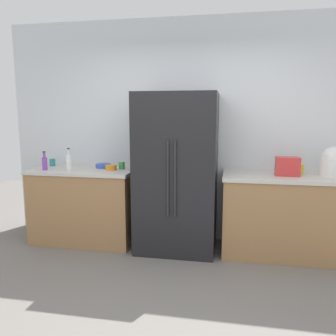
# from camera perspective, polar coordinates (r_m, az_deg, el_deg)

# --- Properties ---
(ground_plane) EXTENTS (9.65, 9.65, 0.00)m
(ground_plane) POSITION_cam_1_polar(r_m,az_deg,el_deg) (3.04, -0.64, -23.27)
(ground_plane) COLOR slate
(kitchen_back_panel) EXTENTS (4.82, 0.10, 2.79)m
(kitchen_back_panel) POSITION_cam_1_polar(r_m,az_deg,el_deg) (4.35, 3.95, 6.12)
(kitchen_back_panel) COLOR silver
(kitchen_back_panel) RESTS_ON ground_plane
(counter_left) EXTENTS (1.31, 0.68, 0.94)m
(counter_left) POSITION_cam_1_polar(r_m,az_deg,el_deg) (4.48, -13.79, -6.04)
(counter_left) COLOR #9E7247
(counter_left) RESTS_ON ground_plane
(counter_right) EXTENTS (1.52, 0.68, 0.94)m
(counter_right) POSITION_cam_1_polar(r_m,az_deg,el_deg) (4.16, 19.72, -7.54)
(counter_right) COLOR #9E7247
(counter_right) RESTS_ON ground_plane
(refrigerator) EXTENTS (0.93, 0.74, 1.86)m
(refrigerator) POSITION_cam_1_polar(r_m,az_deg,el_deg) (4.00, 1.49, -0.83)
(refrigerator) COLOR black
(refrigerator) RESTS_ON ground_plane
(toaster) EXTENTS (0.26, 0.15, 0.21)m
(toaster) POSITION_cam_1_polar(r_m,az_deg,el_deg) (3.99, 19.53, 0.25)
(toaster) COLOR red
(toaster) RESTS_ON counter_right
(rice_cooker) EXTENTS (0.27, 0.27, 0.33)m
(rice_cooker) POSITION_cam_1_polar(r_m,az_deg,el_deg) (4.16, 26.12, 0.84)
(rice_cooker) COLOR white
(rice_cooker) RESTS_ON counter_right
(bottle_a) EXTENTS (0.06, 0.06, 0.23)m
(bottle_a) POSITION_cam_1_polar(r_m,az_deg,el_deg) (4.42, -20.10, 0.84)
(bottle_a) COLOR purple
(bottle_a) RESTS_ON counter_left
(bottle_b) EXTENTS (0.07, 0.07, 0.28)m
(bottle_b) POSITION_cam_1_polar(r_m,az_deg,el_deg) (4.29, -16.39, 1.04)
(bottle_b) COLOR white
(bottle_b) RESTS_ON counter_left
(cup_a) EXTENTS (0.09, 0.09, 0.11)m
(cup_a) POSITION_cam_1_polar(r_m,az_deg,el_deg) (4.21, 21.38, -0.12)
(cup_a) COLOR yellow
(cup_a) RESTS_ON counter_right
(cup_b) EXTENTS (0.07, 0.07, 0.10)m
(cup_b) POSITION_cam_1_polar(r_m,az_deg,el_deg) (4.74, -18.94, 0.91)
(cup_b) COLOR teal
(cup_b) RESTS_ON counter_left
(cup_c) EXTENTS (0.08, 0.08, 0.09)m
(cup_c) POSITION_cam_1_polar(r_m,az_deg,el_deg) (4.27, -7.83, 0.43)
(cup_c) COLOR green
(cup_c) RESTS_ON counter_left
(bowl_a) EXTENTS (0.14, 0.14, 0.06)m
(bowl_a) POSITION_cam_1_polar(r_m,az_deg,el_deg) (4.22, -9.61, 0.07)
(bowl_a) COLOR orange
(bowl_a) RESTS_ON counter_left
(bowl_b) EXTENTS (0.19, 0.19, 0.05)m
(bowl_b) POSITION_cam_1_polar(r_m,az_deg,el_deg) (4.40, -10.90, 0.36)
(bowl_b) COLOR blue
(bowl_b) RESTS_ON counter_left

